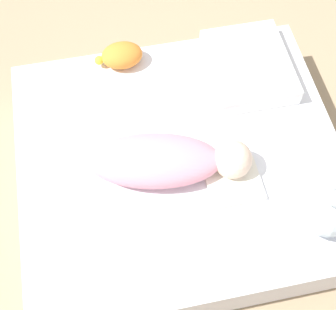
% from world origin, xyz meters
% --- Properties ---
extents(ground_plane, '(12.00, 12.00, 0.00)m').
position_xyz_m(ground_plane, '(0.00, 0.00, 0.00)').
color(ground_plane, '#9E8466').
extents(bed_mattress, '(1.17, 1.06, 0.23)m').
position_xyz_m(bed_mattress, '(0.00, 0.00, 0.11)').
color(bed_mattress, white).
rests_on(bed_mattress, ground_plane).
extents(burp_cloth, '(0.19, 0.17, 0.02)m').
position_xyz_m(burp_cloth, '(-0.16, 0.15, 0.24)').
color(burp_cloth, white).
rests_on(burp_cloth, bed_mattress).
extents(swaddled_baby, '(0.58, 0.29, 0.13)m').
position_xyz_m(swaddled_baby, '(0.06, 0.05, 0.29)').
color(swaddled_baby, pink).
rests_on(swaddled_baby, bed_mattress).
extents(pillow, '(0.31, 0.38, 0.07)m').
position_xyz_m(pillow, '(-0.34, -0.31, 0.27)').
color(pillow, white).
rests_on(pillow, bed_mattress).
extents(bunny_plush, '(0.19, 0.19, 0.35)m').
position_xyz_m(bunny_plush, '(-0.40, 0.33, 0.35)').
color(bunny_plush, silver).
rests_on(bunny_plush, bed_mattress).
extents(turtle_plush, '(0.19, 0.12, 0.09)m').
position_xyz_m(turtle_plush, '(0.14, -0.46, 0.27)').
color(turtle_plush, orange).
rests_on(turtle_plush, bed_mattress).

